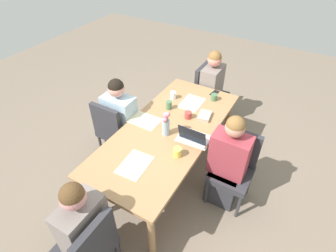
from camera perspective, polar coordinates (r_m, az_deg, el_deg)
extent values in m
plane|color=#756656|center=(3.60, 0.00, -9.85)|extent=(10.00, 10.00, 0.00)
cube|color=#9E754C|center=(3.08, 0.00, -1.00)|extent=(2.16, 0.97, 0.04)
cylinder|color=#9E754C|center=(4.16, 2.14, 4.62)|extent=(0.07, 0.07, 0.71)
cylinder|color=#9E754C|center=(3.03, -16.85, -14.56)|extent=(0.07, 0.07, 0.71)
cylinder|color=#9E754C|center=(3.92, 12.53, 1.13)|extent=(0.07, 0.07, 0.71)
cylinder|color=#9E754C|center=(2.70, -3.55, -22.18)|extent=(0.07, 0.07, 0.71)
cube|color=#2D2D33|center=(2.68, -17.31, -23.47)|extent=(0.44, 0.44, 0.08)
cube|color=#2D2D33|center=(2.37, -15.09, -22.96)|extent=(0.42, 0.06, 0.45)
cylinder|color=#333338|center=(3.01, -16.56, -20.98)|extent=(0.04, 0.04, 0.37)
cylinder|color=#333338|center=(2.85, -10.51, -24.85)|extent=(0.04, 0.04, 0.37)
cube|color=#2D2D33|center=(2.86, -15.64, -24.36)|extent=(0.34, 0.36, 0.45)
cube|color=slate|center=(2.45, -17.66, -19.33)|extent=(0.40, 0.24, 0.50)
sphere|color=tan|center=(2.15, -19.62, -14.11)|extent=(0.20, 0.20, 0.20)
sphere|color=#51381E|center=(2.13, -19.80, -13.63)|extent=(0.19, 0.19, 0.19)
cube|color=#2D2D33|center=(3.11, 13.25, -10.05)|extent=(0.44, 0.44, 0.08)
cube|color=#2D2D33|center=(3.06, 15.18, -4.40)|extent=(0.06, 0.42, 0.45)
cylinder|color=#333338|center=(3.15, 14.77, -16.25)|extent=(0.04, 0.04, 0.37)
cylinder|color=#333338|center=(3.20, 8.20, -13.76)|extent=(0.04, 0.04, 0.37)
cylinder|color=#333338|center=(3.39, 16.84, -11.46)|extent=(0.04, 0.04, 0.37)
cylinder|color=#333338|center=(3.43, 10.79, -9.26)|extent=(0.04, 0.04, 0.37)
cube|color=#2D2D33|center=(3.26, 11.77, -11.80)|extent=(0.36, 0.34, 0.45)
cube|color=#93333D|center=(2.91, 12.98, -5.92)|extent=(0.24, 0.40, 0.50)
sphere|color=tan|center=(2.67, 14.12, -0.32)|extent=(0.20, 0.20, 0.20)
sphere|color=brown|center=(2.65, 14.22, 0.18)|extent=(0.19, 0.19, 0.19)
cube|color=#2D2D33|center=(3.64, -10.50, -0.88)|extent=(0.44, 0.44, 0.08)
cube|color=#2D2D33|center=(3.37, -13.01, 0.76)|extent=(0.06, 0.42, 0.45)
cylinder|color=#333338|center=(3.99, -10.57, -0.92)|extent=(0.04, 0.04, 0.37)
cylinder|color=#333338|center=(3.80, -6.10, -2.80)|extent=(0.04, 0.04, 0.37)
cylinder|color=#333338|center=(3.79, -14.12, -4.13)|extent=(0.04, 0.04, 0.37)
cylinder|color=#333338|center=(3.59, -9.59, -6.31)|extent=(0.04, 0.04, 0.37)
cube|color=#2D2D33|center=(3.73, -9.45, -3.35)|extent=(0.36, 0.34, 0.45)
cube|color=#99B7CC|center=(3.43, -10.28, 2.49)|extent=(0.24, 0.40, 0.50)
sphere|color=tan|center=(3.22, -11.03, 7.75)|extent=(0.20, 0.20, 0.20)
sphere|color=black|center=(3.21, -11.10, 8.20)|extent=(0.19, 0.19, 0.19)
cube|color=#2D2D33|center=(4.28, 9.25, 6.10)|extent=(0.44, 0.44, 0.08)
cube|color=#2D2D33|center=(4.20, 7.21, 9.87)|extent=(0.42, 0.06, 0.45)
cylinder|color=#333338|center=(4.50, 12.12, 4.12)|extent=(0.04, 0.04, 0.37)
cylinder|color=#333338|center=(4.21, 10.30, 1.57)|extent=(0.04, 0.04, 0.37)
cylinder|color=#333338|center=(4.60, 7.71, 5.55)|extent=(0.04, 0.04, 0.37)
cylinder|color=#333338|center=(4.31, 5.64, 3.15)|extent=(0.04, 0.04, 0.37)
cube|color=#2D2D33|center=(4.33, 8.69, 3.68)|extent=(0.34, 0.36, 0.45)
cube|color=slate|center=(4.08, 9.34, 9.10)|extent=(0.40, 0.24, 0.50)
sphere|color=#E08574|center=(3.91, 9.91, 13.78)|extent=(0.20, 0.20, 0.20)
sphere|color=brown|center=(3.89, 9.96, 14.18)|extent=(0.19, 0.19, 0.19)
cylinder|color=#8EA8B7|center=(2.95, -0.47, -0.28)|extent=(0.09, 0.09, 0.19)
sphere|color=#DB7584|center=(2.84, -0.68, 1.37)|extent=(0.06, 0.06, 0.06)
cylinder|color=#477A3D|center=(2.85, -0.68, 1.11)|extent=(0.01, 0.01, 0.03)
sphere|color=#DB7584|center=(2.82, -0.02, 2.50)|extent=(0.05, 0.05, 0.05)
cylinder|color=#477A3D|center=(2.85, -0.02, 1.78)|extent=(0.01, 0.01, 0.09)
sphere|color=#DB7584|center=(2.84, -0.49, 2.30)|extent=(0.07, 0.07, 0.07)
cylinder|color=#477A3D|center=(2.86, -0.48, 1.75)|extent=(0.01, 0.01, 0.07)
sphere|color=#DB7584|center=(2.85, -0.53, 2.12)|extent=(0.07, 0.07, 0.07)
cylinder|color=#477A3D|center=(2.87, -0.53, 1.67)|extent=(0.01, 0.01, 0.06)
cube|color=beige|center=(2.69, -7.09, -8.18)|extent=(0.37, 0.28, 0.00)
cube|color=beige|center=(2.96, 5.49, -2.61)|extent=(0.28, 0.38, 0.00)
cube|color=beige|center=(3.20, -5.01, 1.17)|extent=(0.26, 0.36, 0.00)
cube|color=beige|center=(3.51, 5.05, 4.94)|extent=(0.36, 0.27, 0.00)
cube|color=silver|center=(2.95, 5.74, -2.57)|extent=(0.22, 0.32, 0.02)
cube|color=black|center=(2.82, 5.12, -2.00)|extent=(0.05, 0.31, 0.20)
cylinder|color=#47704C|center=(3.58, 9.79, 6.07)|extent=(0.08, 0.08, 0.08)
cylinder|color=#DBC64C|center=(2.73, 1.99, -5.58)|extent=(0.09, 0.09, 0.10)
cylinder|color=white|center=(3.56, 1.07, 6.58)|extent=(0.08, 0.08, 0.10)
cylinder|color=#47704C|center=(3.36, 0.21, 4.48)|extent=(0.07, 0.07, 0.11)
cylinder|color=#AD3D38|center=(3.22, 4.31, 2.36)|extent=(0.09, 0.09, 0.08)
cube|color=#B2A38E|center=(3.27, 7.80, 2.17)|extent=(0.22, 0.17, 0.04)
cube|color=black|center=(3.74, 9.88, 6.94)|extent=(0.16, 0.09, 0.01)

